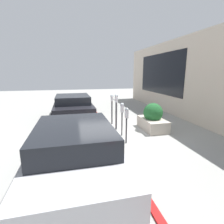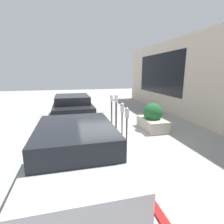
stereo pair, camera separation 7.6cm
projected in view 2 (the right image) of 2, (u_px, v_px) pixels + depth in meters
name	position (u px, v px, depth m)	size (l,w,h in m)	color
ground_plane	(109.00, 133.00, 7.44)	(40.00, 40.00, 0.00)	#999993
curb_strip	(108.00, 132.00, 7.41)	(19.00, 0.16, 0.04)	red
building_facade	(205.00, 79.00, 7.96)	(19.00, 0.17, 4.41)	beige
parking_meter_nearest	(127.00, 118.00, 6.16)	(0.16, 0.13, 1.32)	#38383D
parking_meter_second	(122.00, 111.00, 6.91)	(0.19, 0.16, 1.35)	#38383D
parking_meter_middle	(116.00, 107.00, 7.67)	(0.17, 0.14, 1.60)	#38383D
parking_meter_fourth	(112.00, 104.00, 8.52)	(0.18, 0.15, 1.47)	#38383D
planter_box	(153.00, 119.00, 7.78)	(1.58, 0.88, 1.20)	#B2A899
parked_car_front	(76.00, 148.00, 4.21)	(4.38, 2.01, 1.34)	#B7B7BC
parked_car_middle	(72.00, 106.00, 9.54)	(4.03, 2.07, 1.32)	black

